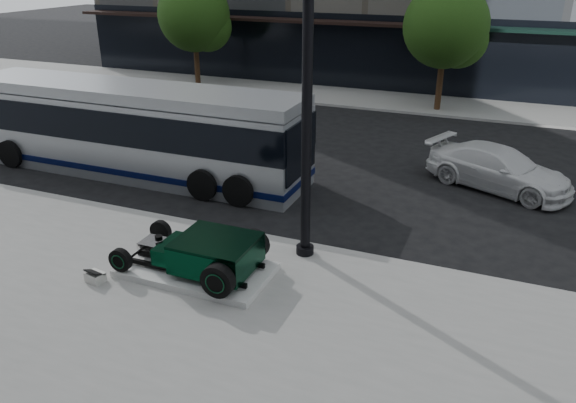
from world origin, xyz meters
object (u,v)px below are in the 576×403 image
at_px(transit_bus, 132,129).
at_px(white_sedan, 499,169).
at_px(hot_rod, 208,253).
at_px(lamppost, 307,108).

relative_size(transit_bus, white_sedan, 2.68).
bearing_deg(hot_rod, white_sedan, 55.77).
relative_size(hot_rod, white_sedan, 0.71).
distance_m(lamppost, transit_bus, 8.53).
relative_size(hot_rod, transit_bus, 0.27).
bearing_deg(hot_rod, lamppost, 47.77).
xyz_separation_m(hot_rod, lamppost, (1.63, 1.79, 3.02)).
height_order(hot_rod, transit_bus, transit_bus).
bearing_deg(lamppost, transit_bus, 155.06).
bearing_deg(lamppost, hot_rod, -132.23).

